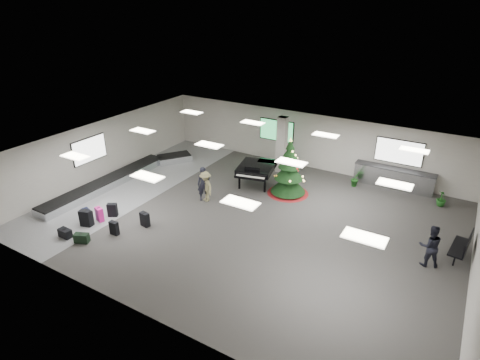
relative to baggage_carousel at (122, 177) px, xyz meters
The scene contains 21 objects.
ground 7.84m from the baggage_carousel, ahead, with size 18.00×18.00×0.00m, color #373432.
room_envelope 7.79m from the baggage_carousel, ahead, with size 18.02×14.02×3.21m.
baggage_carousel is the anchor object (origin of this frame).
service_counter 14.50m from the baggage_carousel, 27.67° to the left, with size 4.05×0.65×1.08m.
suitcase_0 4.68m from the baggage_carousel, 63.10° to the right, with size 0.54×0.40×0.77m.
suitcase_1 5.47m from the baggage_carousel, 47.37° to the right, with size 0.39×0.21×0.62m.
pink_suitcase 4.24m from the baggage_carousel, 57.21° to the right, with size 0.47×0.35×0.67m.
suitcase_3 5.19m from the baggage_carousel, 33.29° to the right, with size 0.46×0.30×0.67m.
navy_suitcase 4.36m from the baggage_carousel, 64.04° to the right, with size 0.47×0.36×0.66m.
suitcase_5 4.62m from the baggage_carousel, 62.32° to the right, with size 0.49×0.28×0.74m.
green_duffel 5.96m from the baggage_carousel, 59.71° to the right, with size 0.66×0.51×0.41m.
suitcase_8 3.87m from the baggage_carousel, 50.17° to the right, with size 0.49×0.42×0.65m.
black_duffel 5.65m from the baggage_carousel, 68.18° to the right, with size 0.58×0.33×0.39m.
christmas_tree 9.05m from the baggage_carousel, 21.28° to the left, with size 2.11×2.11×3.01m.
grand_piano 7.33m from the baggage_carousel, 27.21° to the left, with size 2.17×2.58×1.29m.
bench 16.53m from the baggage_carousel, ahead, with size 0.74×1.68×1.03m.
traveler_a 5.21m from the baggage_carousel, ahead, with size 0.63×0.41×1.73m, color black.
traveler_b 5.32m from the baggage_carousel, ahead, with size 1.00×0.58×1.55m, color olive.
traveler_bench 15.40m from the baggage_carousel, ahead, with size 0.82×0.64×1.68m, color black.
potted_plant_left 12.55m from the baggage_carousel, 27.89° to the left, with size 0.47×0.38×0.86m, color #153B12.
potted_plant_right 16.34m from the baggage_carousel, 20.78° to the left, with size 0.43×0.43×0.77m, color #153B12.
Camera 1 is at (7.84, -13.83, 9.24)m, focal length 30.00 mm.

